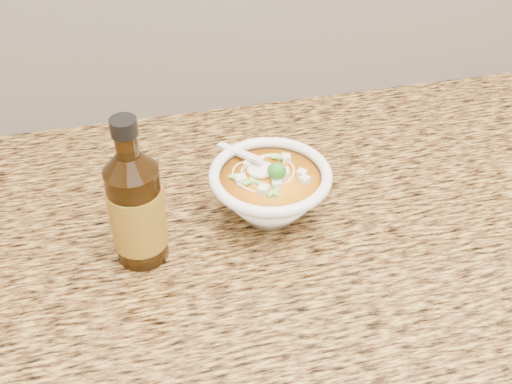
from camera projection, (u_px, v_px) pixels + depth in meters
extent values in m
cube|color=#A5843C|center=(388.00, 213.00, 0.94)|extent=(4.00, 0.68, 0.04)
cylinder|color=white|center=(270.00, 212.00, 0.91)|extent=(0.07, 0.07, 0.01)
torus|color=white|center=(270.00, 175.00, 0.87)|extent=(0.17, 0.17, 0.02)
torus|color=beige|center=(280.00, 183.00, 0.86)|extent=(0.06, 0.06, 0.00)
torus|color=beige|center=(278.00, 179.00, 0.87)|extent=(0.06, 0.06, 0.00)
torus|color=beige|center=(274.00, 180.00, 0.87)|extent=(0.06, 0.06, 0.00)
torus|color=beige|center=(279.00, 176.00, 0.88)|extent=(0.07, 0.07, 0.00)
torus|color=beige|center=(274.00, 186.00, 0.87)|extent=(0.11, 0.11, 0.00)
torus|color=beige|center=(276.00, 180.00, 0.88)|extent=(0.07, 0.07, 0.00)
torus|color=beige|center=(273.00, 188.00, 0.87)|extent=(0.11, 0.11, 0.00)
cube|color=silver|center=(277.00, 186.00, 0.85)|extent=(0.02, 0.02, 0.01)
cube|color=silver|center=(272.00, 166.00, 0.89)|extent=(0.02, 0.02, 0.01)
cube|color=silver|center=(265.00, 192.00, 0.84)|extent=(0.02, 0.02, 0.01)
cube|color=silver|center=(268.00, 188.00, 0.85)|extent=(0.02, 0.02, 0.01)
cube|color=silver|center=(246.00, 183.00, 0.86)|extent=(0.02, 0.02, 0.01)
cube|color=silver|center=(245.00, 190.00, 0.84)|extent=(0.02, 0.02, 0.01)
cube|color=silver|center=(254.00, 189.00, 0.85)|extent=(0.02, 0.02, 0.01)
cube|color=silver|center=(278.00, 158.00, 0.90)|extent=(0.02, 0.02, 0.01)
cube|color=silver|center=(245.00, 175.00, 0.87)|extent=(0.02, 0.02, 0.01)
ellipsoid|color=#196014|center=(275.00, 172.00, 0.85)|extent=(0.03, 0.03, 0.03)
cylinder|color=#74C84D|center=(293.00, 184.00, 0.85)|extent=(0.01, 0.02, 0.01)
cylinder|color=#74C84D|center=(269.00, 157.00, 0.90)|extent=(0.02, 0.02, 0.01)
cylinder|color=#74C84D|center=(287.00, 182.00, 0.86)|extent=(0.02, 0.02, 0.01)
cylinder|color=#74C84D|center=(287.00, 184.00, 0.85)|extent=(0.01, 0.02, 0.01)
cylinder|color=#74C84D|center=(252.00, 172.00, 0.88)|extent=(0.02, 0.02, 0.01)
cylinder|color=#74C84D|center=(278.00, 199.00, 0.83)|extent=(0.01, 0.02, 0.01)
cylinder|color=#74C84D|center=(274.00, 196.00, 0.84)|extent=(0.01, 0.02, 0.01)
cylinder|color=#74C84D|center=(243.00, 166.00, 0.88)|extent=(0.01, 0.02, 0.01)
ellipsoid|color=white|center=(261.00, 170.00, 0.88)|extent=(0.04, 0.04, 0.01)
cube|color=white|center=(240.00, 153.00, 0.90)|extent=(0.05, 0.08, 0.02)
cylinder|color=#331C06|center=(137.00, 214.00, 0.80)|extent=(0.09, 0.09, 0.14)
cylinder|color=#331C06|center=(126.00, 145.00, 0.74)|extent=(0.04, 0.04, 0.03)
cylinder|color=black|center=(124.00, 127.00, 0.72)|extent=(0.04, 0.04, 0.02)
cylinder|color=red|center=(138.00, 216.00, 0.81)|extent=(0.09, 0.09, 0.09)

